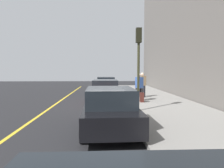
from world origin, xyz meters
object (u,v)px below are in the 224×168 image
(pedestrian_blue_coat, at_px, (139,86))
(rolling_suitcase, at_px, (142,97))
(parked_car_black, at_px, (110,109))
(parked_car_red, at_px, (105,91))
(parked_car_navy, at_px, (106,85))
(traffic_light_pole, at_px, (139,55))
(pedestrian_tan_coat, at_px, (142,84))

(pedestrian_blue_coat, bearing_deg, rolling_suitcase, -170.91)
(parked_car_black, xyz_separation_m, parked_car_red, (6.36, 0.10, 0.00))
(parked_car_black, bearing_deg, parked_car_red, 0.86)
(parked_car_red, distance_m, parked_car_navy, 6.11)
(pedestrian_blue_coat, relative_size, traffic_light_pole, 0.44)
(pedestrian_blue_coat, bearing_deg, parked_car_black, 160.37)
(parked_car_red, bearing_deg, traffic_light_pole, -156.74)
(parked_car_red, xyz_separation_m, pedestrian_tan_coat, (1.44, -2.77, 0.36))
(parked_car_black, bearing_deg, traffic_light_pole, -28.80)
(parked_car_navy, bearing_deg, pedestrian_blue_coat, -162.19)
(parked_car_navy, bearing_deg, rolling_suitcase, -162.80)
(pedestrian_blue_coat, height_order, pedestrian_tan_coat, pedestrian_tan_coat)
(parked_car_black, distance_m, pedestrian_blue_coat, 6.25)
(parked_car_navy, bearing_deg, parked_car_black, -179.90)
(parked_car_black, bearing_deg, pedestrian_tan_coat, -18.90)
(parked_car_red, relative_size, pedestrian_tan_coat, 2.38)
(pedestrian_blue_coat, bearing_deg, pedestrian_tan_coat, -16.64)
(parked_car_navy, xyz_separation_m, pedestrian_tan_coat, (-4.66, -2.69, 0.36))
(parked_car_red, distance_m, traffic_light_pole, 4.53)
(parked_car_red, distance_m, rolling_suitcase, 2.51)
(pedestrian_blue_coat, distance_m, rolling_suitcase, 0.84)
(parked_car_red, bearing_deg, parked_car_navy, -0.70)
(pedestrian_tan_coat, xyz_separation_m, rolling_suitcase, (-2.45, 0.49, -0.67))
(parked_car_navy, xyz_separation_m, traffic_light_pole, (-9.77, -1.50, 2.13))
(parked_car_navy, distance_m, pedestrian_blue_coat, 6.93)
(pedestrian_blue_coat, relative_size, pedestrian_tan_coat, 0.98)
(parked_car_black, height_order, parked_car_red, same)
(parked_car_red, bearing_deg, pedestrian_tan_coat, -62.50)
(parked_car_red, xyz_separation_m, pedestrian_blue_coat, (-0.49, -2.19, 0.34))
(parked_car_navy, bearing_deg, traffic_light_pole, -171.26)
(pedestrian_blue_coat, xyz_separation_m, traffic_light_pole, (-3.18, 0.62, 1.79))
(parked_car_red, relative_size, traffic_light_pole, 1.08)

